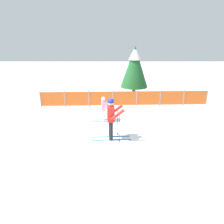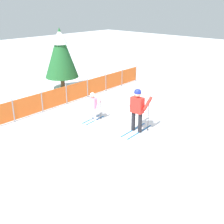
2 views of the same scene
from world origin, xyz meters
name	(u,v)px [view 1 (image 1 of 2)]	position (x,y,z in m)	size (l,w,h in m)	color
ground_plane	(106,139)	(0.00, 0.00, 0.00)	(60.00, 60.00, 0.00)	white
skier_adult	(111,115)	(0.21, 0.05, 1.02)	(1.63, 0.75, 1.70)	#1966B2
skier_child	(103,107)	(-0.17, 2.07, 0.71)	(1.16, 0.56, 1.21)	#1966B2
safety_fence	(125,98)	(0.99, 4.45, 0.50)	(9.96, 0.44, 0.99)	gray
conifer_far	(134,66)	(1.73, 6.58, 2.11)	(1.84, 1.84, 3.41)	#4C3823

